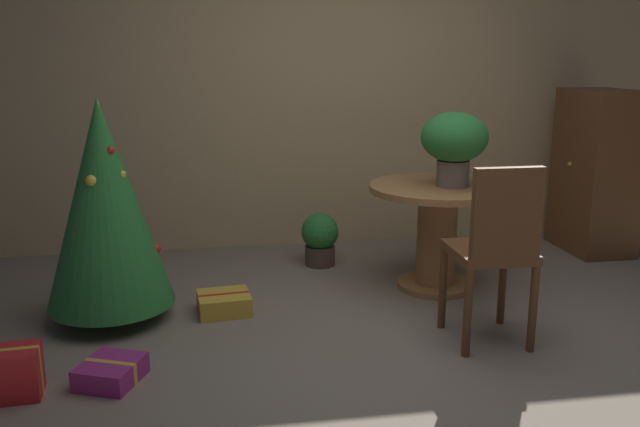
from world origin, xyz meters
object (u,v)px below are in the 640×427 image
object	(u,v)px
holiday_tree	(105,204)
gift_box_red	(9,373)
round_dining_table	(437,223)
wooden_chair_near	(496,245)
wooden_cabinet	(596,172)
gift_box_gold	(224,303)
potted_plant	(320,238)
gift_box_purple	(111,372)
flower_vase	(454,141)

from	to	relation	value
holiday_tree	gift_box_red	bearing A→B (deg)	-111.60
round_dining_table	gift_box_red	world-z (taller)	round_dining_table
wooden_chair_near	wooden_cabinet	size ratio (longest dim) A/B	0.79
gift_box_gold	wooden_cabinet	size ratio (longest dim) A/B	0.27
wooden_cabinet	holiday_tree	bearing A→B (deg)	-166.45
gift_box_red	potted_plant	xyz separation A→B (m)	(1.71, 1.67, 0.09)
potted_plant	gift_box_purple	bearing A→B (deg)	-128.64
gift_box_purple	gift_box_gold	size ratio (longest dim) A/B	1.09
flower_vase	gift_box_gold	world-z (taller)	flower_vase
wooden_chair_near	gift_box_purple	distance (m)	2.03
round_dining_table	wooden_cabinet	world-z (taller)	wooden_cabinet
wooden_chair_near	gift_box_purple	xyz separation A→B (m)	(-1.97, -0.10, -0.51)
wooden_chair_near	holiday_tree	world-z (taller)	holiday_tree
flower_vase	gift_box_purple	size ratio (longest dim) A/B	1.31
holiday_tree	gift_box_purple	xyz separation A→B (m)	(0.09, -0.79, -0.65)
gift_box_purple	gift_box_red	distance (m)	0.44
flower_vase	wooden_cabinet	xyz separation A→B (m)	(1.44, 0.69, -0.36)
flower_vase	gift_box_purple	distance (m)	2.44
potted_plant	wooden_cabinet	bearing A→B (deg)	1.25
gift_box_gold	potted_plant	size ratio (longest dim) A/B	0.85
holiday_tree	gift_box_gold	bearing A→B (deg)	-0.07
round_dining_table	gift_box_red	distance (m)	2.65
flower_vase	gift_box_gold	size ratio (longest dim) A/B	1.42
flower_vase	gift_box_gold	distance (m)	1.76
gift_box_red	wooden_cabinet	world-z (taller)	wooden_cabinet
gift_box_purple	holiday_tree	bearing A→B (deg)	96.67
flower_vase	gift_box_purple	world-z (taller)	flower_vase
holiday_tree	wooden_cabinet	world-z (taller)	holiday_tree
wooden_chair_near	potted_plant	distance (m)	1.69
round_dining_table	potted_plant	bearing A→B (deg)	138.85
round_dining_table	gift_box_red	bearing A→B (deg)	-155.85
holiday_tree	potted_plant	xyz separation A→B (m)	(1.37, 0.81, -0.49)
gift_box_purple	wooden_chair_near	bearing A→B (deg)	2.96
flower_vase	gift_box_purple	bearing A→B (deg)	-154.75
flower_vase	gift_box_purple	xyz separation A→B (m)	(-2.04, -0.96, -0.94)
round_dining_table	gift_box_gold	size ratio (longest dim) A/B	2.70
round_dining_table	gift_box_gold	bearing A→B (deg)	-171.32
wooden_chair_near	gift_box_red	bearing A→B (deg)	-175.88
gift_box_red	gift_box_purple	bearing A→B (deg)	9.30
round_dining_table	potted_plant	size ratio (longest dim) A/B	2.29
gift_box_gold	round_dining_table	bearing A→B (deg)	8.68
wooden_cabinet	potted_plant	size ratio (longest dim) A/B	3.20
round_dining_table	wooden_chair_near	distance (m)	0.91
potted_plant	wooden_chair_near	bearing A→B (deg)	-65.49
gift_box_gold	wooden_cabinet	distance (m)	3.10
gift_box_gold	wooden_chair_near	bearing A→B (deg)	-26.04
wooden_chair_near	gift_box_gold	size ratio (longest dim) A/B	2.96
wooden_chair_near	gift_box_purple	bearing A→B (deg)	-177.04
gift_box_purple	gift_box_red	bearing A→B (deg)	-170.70
gift_box_red	potted_plant	size ratio (longest dim) A/B	0.73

